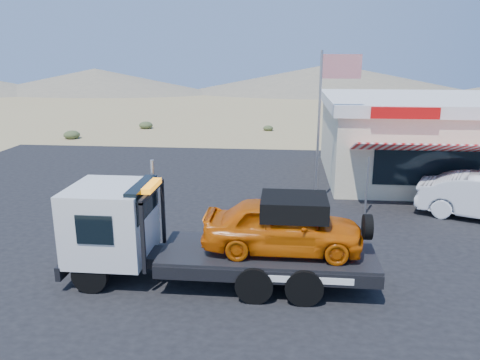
{
  "coord_description": "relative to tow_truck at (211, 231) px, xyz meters",
  "views": [
    {
      "loc": [
        3.4,
        -13.85,
        5.97
      ],
      "look_at": [
        1.83,
        2.27,
        1.5
      ],
      "focal_mm": 35.0,
      "sensor_mm": 36.0,
      "label": 1
    }
  ],
  "objects": [
    {
      "name": "ground",
      "position": [
        -1.54,
        2.54,
        -1.44
      ],
      "size": [
        120.0,
        120.0,
        0.0
      ],
      "primitive_type": "plane",
      "color": "#A0885B",
      "rests_on": "ground"
    },
    {
      "name": "asphalt_lot",
      "position": [
        0.46,
        5.54,
        -1.43
      ],
      "size": [
        32.0,
        24.0,
        0.02
      ],
      "primitive_type": "cube",
      "color": "black",
      "rests_on": "ground"
    },
    {
      "name": "tow_truck",
      "position": [
        0.0,
        0.0,
        0.0
      ],
      "size": [
        7.98,
        2.37,
        2.67
      ],
      "color": "black",
      "rests_on": "asphalt_lot"
    },
    {
      "name": "jerky_store",
      "position": [
        8.95,
        11.51,
        0.55
      ],
      "size": [
        10.4,
        9.97,
        3.9
      ],
      "color": "beige",
      "rests_on": "asphalt_lot"
    },
    {
      "name": "flagpole",
      "position": [
        3.39,
        7.04,
        2.33
      ],
      "size": [
        1.55,
        0.1,
        6.0
      ],
      "color": "#99999E",
      "rests_on": "asphalt_lot"
    },
    {
      "name": "distant_hills",
      "position": [
        -11.32,
        57.68,
        0.45
      ],
      "size": [
        126.0,
        48.0,
        4.2
      ],
      "color": "#726B59",
      "rests_on": "ground"
    }
  ]
}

